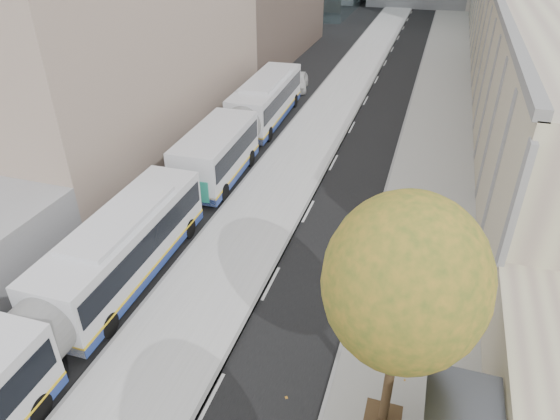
% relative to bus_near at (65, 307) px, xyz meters
% --- Properties ---
extents(bus_platform, '(4.25, 150.00, 0.15)m').
position_rel_bus_near_xyz_m(bus_platform, '(3.50, 22.07, -1.46)').
color(bus_platform, '#A4A4A4').
rests_on(bus_platform, ground).
extents(sidewalk, '(4.75, 150.00, 0.08)m').
position_rel_bus_near_xyz_m(sidewalk, '(11.50, 22.07, -1.49)').
color(sidewalk, gray).
rests_on(sidewalk, ground).
extents(tree_c, '(4.20, 4.20, 7.28)m').
position_rel_bus_near_xyz_m(tree_c, '(10.97, 0.07, 3.72)').
color(tree_c, black).
rests_on(tree_c, sidewalk).
extents(bus_near, '(2.73, 16.87, 2.81)m').
position_rel_bus_near_xyz_m(bus_near, '(0.00, 0.00, 0.00)').
color(bus_near, '#BBBCC2').
rests_on(bus_near, ground).
extents(bus_far, '(3.24, 17.93, 2.97)m').
position_rel_bus_near_xyz_m(bus_far, '(-0.25, 18.34, 0.09)').
color(bus_far, '#BBBCC2').
rests_on(bus_far, ground).
extents(distant_car, '(2.37, 4.27, 1.37)m').
position_rel_bus_near_xyz_m(distant_car, '(-0.32, 30.30, -0.85)').
color(distant_car, silver).
rests_on(distant_car, ground).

